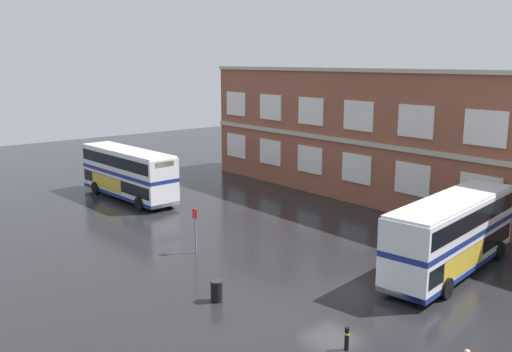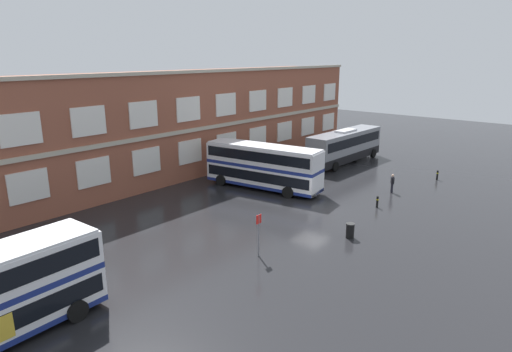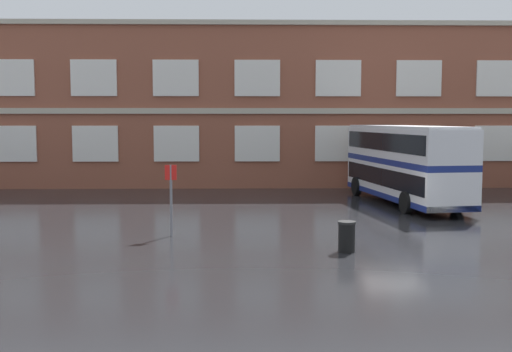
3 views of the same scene
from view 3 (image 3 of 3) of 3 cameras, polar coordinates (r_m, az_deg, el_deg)
name	(u,v)px [view 3 (image 3 of 3)]	position (r m, az deg, el deg)	size (l,w,h in m)	color
ground_plane	(382,218)	(28.19, 11.59, -3.84)	(120.00, 120.00, 0.00)	black
brick_terminal_building	(329,109)	(43.53, 6.75, 6.19)	(56.12, 8.19, 10.56)	brown
double_decker_middle	(404,163)	(33.05, 13.55, 1.20)	(4.10, 11.25, 4.07)	silver
bus_stand_flag	(171,193)	(23.40, -7.85, -1.59)	(0.44, 0.10, 2.70)	slate
station_litter_bin	(347,236)	(20.84, 8.37, -5.55)	(0.60, 0.60, 1.03)	black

